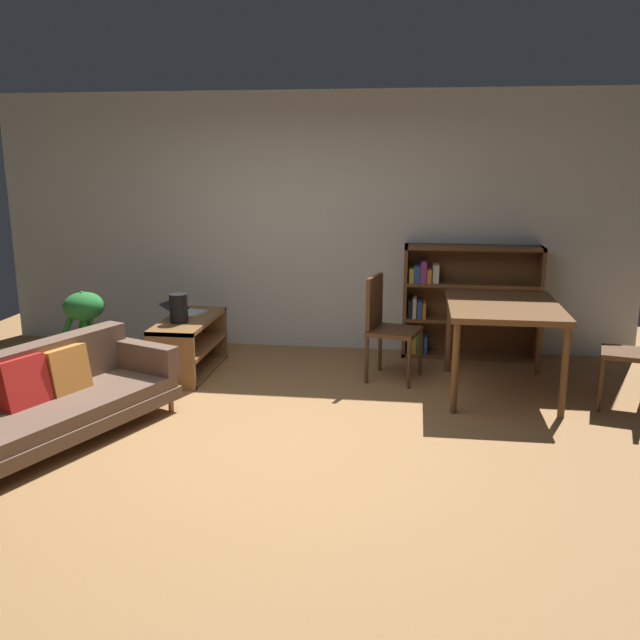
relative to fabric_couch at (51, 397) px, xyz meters
The scene contains 11 objects.
ground_plane 1.54m from the fabric_couch, ahead, with size 8.16×8.16×0.00m, color #9E7042.
back_wall_panel 3.34m from the fabric_couch, 61.71° to the left, with size 6.80×0.10×2.70m, color silver.
fabric_couch is the anchor object (origin of this frame).
media_console 1.75m from the fabric_couch, 73.53° to the left, with size 0.45×1.10×0.54m.
open_laptop 1.95m from the fabric_couch, 78.19° to the left, with size 0.44×0.36×0.11m.
desk_speaker 1.62m from the fabric_couch, 72.83° to the left, with size 0.17×0.17×0.27m.
potted_floor_plant 1.56m from the fabric_couch, 107.09° to the left, with size 0.49×0.38×0.82m.
dining_table 3.73m from the fabric_couch, 23.73° to the left, with size 0.95×1.24×0.80m.
dining_chair_near 2.96m from the fabric_couch, 36.41° to the left, with size 0.53×0.54×0.97m.
dining_chair_far 4.60m from the fabric_couch, 15.46° to the left, with size 0.46×0.47×0.95m.
bookshelf 4.10m from the fabric_couch, 40.02° to the left, with size 1.38×0.30×1.16m.
Camera 1 is at (1.10, -4.55, 2.04)m, focal length 38.56 mm.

